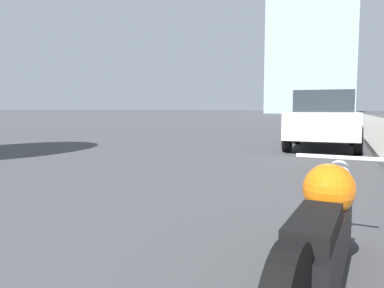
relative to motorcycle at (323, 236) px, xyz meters
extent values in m
cube|color=gray|center=(2.61, 36.32, -0.33)|extent=(3.45, 240.00, 0.15)
cylinder|color=black|center=(0.08, 0.86, -0.07)|extent=(0.16, 0.67, 0.66)
cube|color=black|center=(0.00, -0.04, -0.05)|extent=(0.36, 1.39, 0.33)
sphere|color=orange|center=(0.02, 0.23, 0.23)|extent=(0.33, 0.33, 0.33)
cube|color=black|center=(-0.03, -0.33, 0.16)|extent=(0.27, 0.65, 0.10)
sphere|color=silver|center=(0.08, 0.89, 0.26)|extent=(0.16, 0.16, 0.16)
cylinder|color=silver|center=(0.07, 0.76, 0.37)|extent=(0.62, 0.09, 0.04)
cube|color=#BCBCC1|center=(-0.34, 9.09, 0.30)|extent=(1.83, 4.06, 0.69)
cube|color=#23282D|center=(-0.34, 9.09, 0.94)|extent=(1.55, 1.95, 0.59)
cylinder|color=black|center=(-1.20, 10.34, -0.04)|extent=(0.20, 0.71, 0.71)
cylinder|color=black|center=(0.52, 10.35, -0.04)|extent=(0.20, 0.71, 0.71)
cylinder|color=black|center=(-1.19, 7.83, -0.04)|extent=(0.20, 0.71, 0.71)
cylinder|color=black|center=(0.53, 7.83, -0.04)|extent=(0.20, 0.71, 0.71)
cube|color=#1E6B33|center=(-0.37, 19.34, 0.30)|extent=(1.98, 4.35, 0.74)
cube|color=#23282D|center=(-0.37, 19.34, 1.02)|extent=(1.64, 2.11, 0.69)
cylinder|color=black|center=(-1.29, 20.64, -0.07)|extent=(0.22, 0.67, 0.67)
cylinder|color=black|center=(0.46, 20.70, -0.07)|extent=(0.22, 0.67, 0.67)
cylinder|color=black|center=(-1.21, 17.99, -0.07)|extent=(0.22, 0.67, 0.67)
cylinder|color=black|center=(0.55, 18.04, -0.07)|extent=(0.22, 0.67, 0.67)
cube|color=red|center=(-0.14, 30.60, 0.32)|extent=(1.78, 4.31, 0.72)
cube|color=#23282D|center=(-0.14, 30.60, 0.99)|extent=(1.51, 2.07, 0.63)
cylinder|color=black|center=(-0.98, 31.94, -0.04)|extent=(0.20, 0.72, 0.72)
cylinder|color=black|center=(0.70, 31.94, -0.04)|extent=(0.20, 0.72, 0.72)
cylinder|color=black|center=(-0.98, 29.27, -0.04)|extent=(0.20, 0.72, 0.72)
cylinder|color=black|center=(0.71, 29.27, -0.04)|extent=(0.20, 0.72, 0.72)
cube|color=silver|center=(-0.24, 41.14, 0.30)|extent=(1.97, 4.61, 0.76)
cube|color=#23282D|center=(-0.24, 41.14, 1.05)|extent=(1.63, 2.23, 0.76)
cylinder|color=black|center=(-1.07, 42.58, -0.08)|extent=(0.22, 0.64, 0.63)
cylinder|color=black|center=(0.67, 42.52, -0.08)|extent=(0.22, 0.64, 0.63)
cylinder|color=black|center=(-1.16, 39.75, -0.08)|extent=(0.22, 0.64, 0.63)
cylinder|color=black|center=(0.59, 39.70, -0.08)|extent=(0.22, 0.64, 0.63)
camera|label=1|loc=(0.07, -2.28, 0.75)|focal=35.00mm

